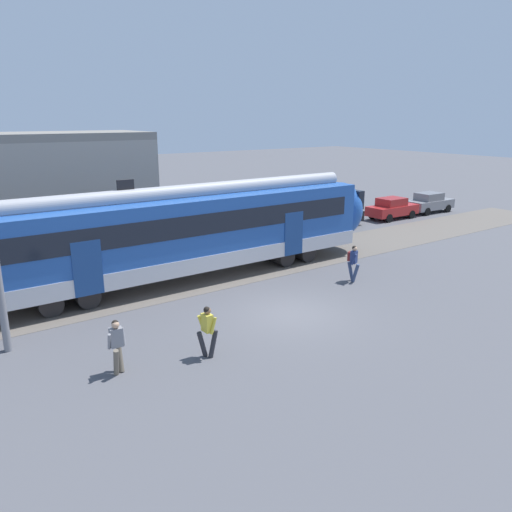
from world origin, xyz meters
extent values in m
plane|color=#515156|center=(0.00, 0.00, 0.00)|extent=(160.00, 160.00, 0.00)
cube|color=silver|center=(-1.16, 5.98, 1.05)|extent=(18.00, 3.06, 0.70)
cube|color=#2351A3|center=(-1.16, 5.98, 2.60)|extent=(18.00, 3.00, 2.40)
cube|color=black|center=(-1.16, 4.47, 2.80)|extent=(16.56, 0.03, 0.90)
cube|color=navy|center=(3.79, 4.46, 1.75)|extent=(1.10, 0.04, 2.10)
cube|color=navy|center=(-6.11, 4.46, 1.75)|extent=(1.10, 0.04, 2.10)
cylinder|color=#A4A4A9|center=(-1.16, 5.98, 3.98)|extent=(17.64, 0.70, 0.70)
cube|color=black|center=(-3.86, 5.98, 4.53)|extent=(0.70, 0.12, 0.40)
cylinder|color=black|center=(5.12, 5.98, 0.45)|extent=(0.90, 2.40, 0.90)
cylinder|color=black|center=(3.72, 5.98, 0.45)|extent=(0.90, 2.40, 0.90)
cylinder|color=black|center=(-6.04, 5.98, 0.45)|extent=(0.90, 2.40, 0.90)
cylinder|color=black|center=(-7.44, 5.98, 0.45)|extent=(0.90, 2.40, 0.90)
ellipsoid|color=#2351A3|center=(8.39, 5.98, 2.25)|extent=(1.80, 2.85, 2.95)
cube|color=black|center=(8.74, 5.98, 2.85)|extent=(0.40, 2.40, 1.00)
cylinder|color=#6B6051|center=(-7.05, -0.79, 0.43)|extent=(0.19, 0.37, 0.87)
cylinder|color=#6B6051|center=(-6.84, -0.53, 0.43)|extent=(0.19, 0.37, 0.87)
cube|color=gray|center=(-6.95, -0.66, 1.14)|extent=(0.38, 0.28, 0.56)
cylinder|color=gray|center=(-6.72, -0.60, 1.09)|extent=(0.12, 0.25, 0.52)
cylinder|color=gray|center=(-7.18, -0.72, 1.09)|extent=(0.12, 0.25, 0.52)
sphere|color=tan|center=(-6.95, -0.68, 1.53)|extent=(0.22, 0.22, 0.22)
sphere|color=black|center=(-6.95, -0.66, 1.56)|extent=(0.20, 0.20, 0.20)
cube|color=black|center=(-6.93, -0.48, 1.16)|extent=(0.30, 0.19, 0.40)
cylinder|color=#28282D|center=(-4.18, -1.34, 0.43)|extent=(0.36, 0.17, 0.87)
cylinder|color=#28282D|center=(-4.47, -1.17, 0.43)|extent=(0.36, 0.17, 0.87)
cube|color=gold|center=(-4.32, -1.26, 1.14)|extent=(0.26, 0.37, 0.56)
cylinder|color=gold|center=(-4.41, -1.04, 1.09)|extent=(0.25, 0.10, 0.52)
cylinder|color=gold|center=(-4.23, -1.47, 1.09)|extent=(0.25, 0.10, 0.52)
sphere|color=brown|center=(-4.30, -1.26, 1.53)|extent=(0.22, 0.22, 0.22)
sphere|color=black|center=(-4.32, -1.26, 1.56)|extent=(0.20, 0.20, 0.20)
cylinder|color=navy|center=(4.70, 1.20, 0.43)|extent=(0.28, 0.38, 0.87)
cylinder|color=navy|center=(4.75, 1.53, 0.43)|extent=(0.28, 0.38, 0.87)
cube|color=navy|center=(4.72, 1.36, 1.14)|extent=(0.43, 0.37, 0.56)
cylinder|color=navy|center=(4.89, 1.53, 1.09)|extent=(0.19, 0.26, 0.52)
cylinder|color=navy|center=(4.56, 1.20, 1.09)|extent=(0.19, 0.26, 0.52)
sphere|color=tan|center=(4.73, 1.34, 1.53)|extent=(0.22, 0.22, 0.22)
sphere|color=black|center=(4.72, 1.36, 1.56)|extent=(0.20, 0.20, 0.20)
cube|color=maroon|center=(4.65, 1.53, 1.16)|extent=(0.32, 0.26, 0.40)
cube|color=black|center=(12.22, 10.37, 0.64)|extent=(4.06, 1.79, 0.68)
cube|color=black|center=(12.07, 10.37, 1.26)|extent=(1.95, 1.51, 0.56)
cube|color=black|center=(13.02, 10.34, 1.22)|extent=(0.17, 1.37, 0.48)
cylinder|color=black|center=(13.49, 11.10, 0.30)|extent=(0.61, 0.22, 0.60)
cylinder|color=black|center=(13.43, 9.54, 0.30)|extent=(0.61, 0.22, 0.60)
cylinder|color=black|center=(11.01, 11.19, 0.30)|extent=(0.61, 0.22, 0.60)
cylinder|color=black|center=(10.95, 9.63, 0.30)|extent=(0.61, 0.22, 0.60)
cube|color=#B22323|center=(17.56, 9.89, 0.64)|extent=(4.01, 1.66, 0.68)
cube|color=maroon|center=(17.41, 9.89, 1.26)|extent=(1.91, 1.45, 0.56)
cube|color=black|center=(18.36, 9.89, 1.22)|extent=(0.13, 1.37, 0.48)
cylinder|color=black|center=(18.81, 10.66, 0.30)|extent=(0.60, 0.20, 0.60)
cylinder|color=black|center=(18.80, 9.10, 0.30)|extent=(0.60, 0.20, 0.60)
cylinder|color=black|center=(16.33, 10.68, 0.30)|extent=(0.60, 0.20, 0.60)
cylinder|color=black|center=(16.32, 9.12, 0.30)|extent=(0.60, 0.20, 0.60)
cube|color=gray|center=(21.90, 9.87, 0.64)|extent=(4.05, 1.76, 0.68)
cube|color=slate|center=(21.75, 9.88, 1.26)|extent=(1.94, 1.50, 0.56)
cube|color=black|center=(22.70, 9.85, 1.22)|extent=(0.16, 1.37, 0.48)
cylinder|color=black|center=(23.16, 10.62, 0.30)|extent=(0.61, 0.22, 0.60)
cylinder|color=black|center=(23.12, 9.06, 0.30)|extent=(0.61, 0.22, 0.60)
cylinder|color=black|center=(20.69, 10.69, 0.30)|extent=(0.61, 0.22, 0.60)
cylinder|color=black|center=(20.64, 9.13, 0.30)|extent=(0.61, 0.22, 0.60)
cube|color=gray|center=(-7.05, 14.40, 3.00)|extent=(14.74, 5.00, 6.00)
camera|label=1|loc=(-11.23, -13.59, 7.18)|focal=35.00mm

